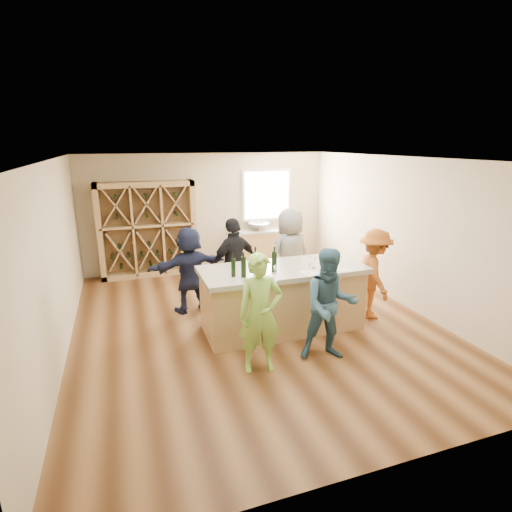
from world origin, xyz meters
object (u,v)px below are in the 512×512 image
object	(u,v)px
person_near_left	(260,314)
person_far_left	(190,269)
wine_bottle_a	(233,268)
person_far_mid	(234,264)
wine_rack	(148,230)
wine_bottle_c	(255,262)
tasting_counter_base	(283,300)
wine_bottle_e	(274,262)
person_server	(374,274)
wine_bottle_b	(244,267)
sink	(259,226)
person_near_right	(330,305)
person_far_right	(290,255)

from	to	relation	value
person_near_left	person_far_left	world-z (taller)	person_near_left
wine_bottle_a	person_far_mid	bearing A→B (deg)	73.58
wine_rack	wine_bottle_c	bearing A→B (deg)	-69.53
wine_bottle_a	wine_bottle_c	distance (m)	0.41
tasting_counter_base	person_near_left	world-z (taller)	person_near_left
wine_bottle_e	person_server	size ratio (longest dim) A/B	0.21
person_server	wine_bottle_a	bearing A→B (deg)	107.62
wine_bottle_a	person_far_left	world-z (taller)	person_far_left
wine_bottle_b	person_far_left	world-z (taller)	person_far_left
wine_bottle_b	wine_bottle_c	distance (m)	0.31
wine_bottle_c	wine_bottle_e	size ratio (longest dim) A/B	0.99
wine_bottle_c	wine_bottle_e	world-z (taller)	wine_bottle_e
wine_rack	wine_bottle_a	xyz separation A→B (m)	(0.99, -3.80, 0.12)
person_far_mid	person_near_left	bearing A→B (deg)	62.55
person_server	person_near_left	bearing A→B (deg)	127.37
sink	tasting_counter_base	xyz separation A→B (m)	(-0.82, -3.55, -0.51)
wine_bottle_c	person_near_right	world-z (taller)	person_near_right
person_near_left	person_far_right	size ratio (longest dim) A/B	0.91
tasting_counter_base	wine_bottle_b	xyz separation A→B (m)	(-0.75, -0.25, 0.74)
wine_bottle_b	person_near_left	distance (m)	0.93
person_near_left	person_server	size ratio (longest dim) A/B	1.03
wine_bottle_c	person_far_mid	size ratio (longest dim) A/B	0.19
tasting_counter_base	wine_bottle_b	bearing A→B (deg)	-161.69
sink	wine_bottle_b	size ratio (longest dim) A/B	1.71
wine_bottle_c	person_far_left	size ratio (longest dim) A/B	0.21
person_near_left	person_far_mid	world-z (taller)	person_far_mid
sink	person_far_right	xyz separation A→B (m)	(-0.20, -2.41, -0.09)
wine_bottle_c	person_far_mid	distance (m)	1.20
sink	person_near_left	distance (m)	4.91
wine_bottle_b	person_far_left	distance (m)	1.66
wine_bottle_b	wine_bottle_c	size ratio (longest dim) A/B	0.96
person_near_left	wine_bottle_b	bearing A→B (deg)	95.77
wine_bottle_e	wine_bottle_b	bearing A→B (deg)	-171.33
wine_bottle_e	person_near_left	size ratio (longest dim) A/B	0.20
person_far_right	person_far_left	world-z (taller)	person_far_right
person_near_right	person_server	bearing A→B (deg)	49.60
sink	person_far_left	xyz separation A→B (m)	(-2.15, -2.31, -0.21)
wine_bottle_a	wine_bottle_c	bearing A→B (deg)	15.97
tasting_counter_base	person_far_right	xyz separation A→B (m)	(0.62, 1.14, 0.42)
person_near_left	person_near_right	size ratio (longest dim) A/B	1.01
wine_rack	sink	bearing A→B (deg)	-1.49
person_near_right	person_server	size ratio (longest dim) A/B	1.02
tasting_counter_base	person_far_right	distance (m)	1.37
person_near_right	wine_bottle_b	bearing A→B (deg)	153.69
wine_bottle_c	wine_rack	bearing A→B (deg)	110.47
person_far_left	wine_bottle_e	bearing A→B (deg)	117.34
sink	wine_bottle_c	xyz separation A→B (m)	(-1.32, -3.62, 0.23)
person_server	person_far_left	world-z (taller)	person_server
person_far_left	person_near_left	bearing A→B (deg)	92.59
person_near_left	person_far_right	distance (m)	2.63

